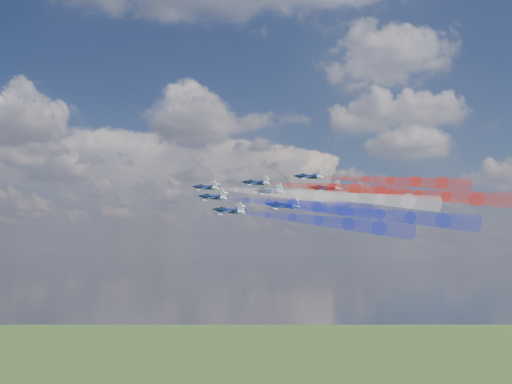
# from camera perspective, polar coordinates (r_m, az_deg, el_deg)

# --- Properties ---
(jet_lead) EXTENTS (15.29, 14.78, 7.30)m
(jet_lead) POSITION_cam_1_polar(r_m,az_deg,el_deg) (175.25, -5.17, 0.47)
(jet_lead) COLOR black
(trail_lead) EXTENTS (39.80, 28.21, 10.54)m
(trail_lead) POSITION_cam_1_polar(r_m,az_deg,el_deg) (157.31, 2.05, -0.09)
(trail_lead) COLOR white
(jet_inner_left) EXTENTS (15.29, 14.78, 7.30)m
(jet_inner_left) POSITION_cam_1_polar(r_m,az_deg,el_deg) (159.47, -4.45, -0.53)
(jet_inner_left) COLOR black
(trail_inner_left) EXTENTS (39.80, 28.21, 10.54)m
(trail_inner_left) POSITION_cam_1_polar(r_m,az_deg,el_deg) (141.98, 3.65, -1.27)
(trail_inner_left) COLOR #1824CD
(jet_inner_right) EXTENTS (15.29, 14.78, 7.30)m
(jet_inner_right) POSITION_cam_1_polar(r_m,az_deg,el_deg) (174.14, 0.01, 0.96)
(jet_inner_right) COLOR black
(trail_inner_right) EXTENTS (39.80, 28.21, 10.54)m
(trail_inner_right) POSITION_cam_1_polar(r_m,az_deg,el_deg) (158.25, 7.79, 0.45)
(trail_inner_right) COLOR red
(jet_outer_left) EXTENTS (15.29, 14.78, 7.30)m
(jet_outer_left) POSITION_cam_1_polar(r_m,az_deg,el_deg) (144.44, -2.79, -1.93)
(jet_outer_left) COLOR black
(trail_outer_left) EXTENTS (39.80, 28.21, 10.54)m
(trail_outer_left) POSITION_cam_1_polar(r_m,az_deg,el_deg) (127.85, 6.47, -2.93)
(trail_outer_left) COLOR #1824CD
(jet_center_third) EXTENTS (15.29, 14.78, 7.30)m
(jet_center_third) POSITION_cam_1_polar(r_m,az_deg,el_deg) (160.04, 1.30, 0.10)
(jet_center_third) COLOR black
(trail_center_third) EXTENTS (39.80, 28.21, 10.54)m
(trail_center_third) POSITION_cam_1_polar(r_m,az_deg,el_deg) (144.86, 9.96, -0.56)
(trail_center_third) COLOR white
(jet_outer_right) EXTENTS (15.29, 14.78, 7.30)m
(jet_outer_right) POSITION_cam_1_polar(r_m,az_deg,el_deg) (176.16, 5.44, 1.59)
(jet_outer_right) COLOR black
(trail_outer_right) EXTENTS (39.80, 28.21, 10.54)m
(trail_outer_right) POSITION_cam_1_polar(r_m,az_deg,el_deg) (162.54, 13.57, 1.13)
(trail_outer_right) COLOR red
(jet_rear_left) EXTENTS (15.29, 14.78, 7.30)m
(jet_rear_left) POSITION_cam_1_polar(r_m,az_deg,el_deg) (145.58, 2.77, -1.37)
(jet_rear_left) COLOR black
(trail_rear_left) EXTENTS (39.80, 28.21, 10.54)m
(trail_rear_left) POSITION_cam_1_polar(r_m,az_deg,el_deg) (131.27, 12.53, -2.25)
(trail_rear_left) COLOR #1824CD
(jet_rear_right) EXTENTS (15.29, 14.78, 7.30)m
(jet_rear_right) POSITION_cam_1_polar(r_m,az_deg,el_deg) (161.13, 7.14, 0.39)
(jet_rear_right) COLOR black
(trail_rear_right) EXTENTS (39.80, 28.21, 10.54)m
(trail_rear_right) POSITION_cam_1_polar(r_m,az_deg,el_deg) (148.46, 16.22, -0.22)
(trail_rear_right) COLOR red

